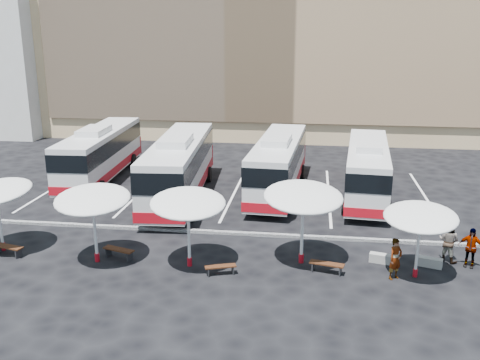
# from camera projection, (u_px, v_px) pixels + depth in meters

# --- Properties ---
(ground) EXTENTS (120.00, 120.00, 0.00)m
(ground) POSITION_uv_depth(u_px,v_px,m) (212.00, 237.00, 27.04)
(ground) COLOR black
(ground) RESTS_ON ground
(sandstone_building) EXTENTS (42.00, 18.25, 29.60)m
(sandstone_building) POSITION_uv_depth(u_px,v_px,m) (269.00, 3.00, 53.97)
(sandstone_building) COLOR tan
(sandstone_building) RESTS_ON ground
(curb_divider) EXTENTS (34.00, 0.25, 0.15)m
(curb_divider) POSITION_uv_depth(u_px,v_px,m) (214.00, 232.00, 27.50)
(curb_divider) COLOR black
(curb_divider) RESTS_ON ground
(bay_lines) EXTENTS (24.15, 12.00, 0.01)m
(bay_lines) POSITION_uv_depth(u_px,v_px,m) (235.00, 191.00, 34.67)
(bay_lines) COLOR white
(bay_lines) RESTS_ON ground
(bus_0) EXTENTS (3.25, 12.04, 3.78)m
(bus_0) POSITION_uv_depth(u_px,v_px,m) (101.00, 152.00, 37.11)
(bus_0) COLOR silver
(bus_0) RESTS_ON ground
(bus_1) EXTENTS (3.65, 12.91, 4.05)m
(bus_1) POSITION_uv_depth(u_px,v_px,m) (179.00, 165.00, 32.85)
(bus_1) COLOR silver
(bus_1) RESTS_ON ground
(bus_2) EXTENTS (3.29, 12.07, 3.79)m
(bus_2) POSITION_uv_depth(u_px,v_px,m) (278.00, 163.00, 34.06)
(bus_2) COLOR silver
(bus_2) RESTS_ON ground
(bus_3) EXTENTS (3.37, 11.54, 3.61)m
(bus_3) POSITION_uv_depth(u_px,v_px,m) (367.00, 168.00, 33.14)
(bus_3) COLOR silver
(bus_3) RESTS_ON ground
(sunshade_1) EXTENTS (3.84, 3.87, 3.47)m
(sunshade_1) POSITION_uv_depth(u_px,v_px,m) (93.00, 200.00, 23.42)
(sunshade_1) COLOR silver
(sunshade_1) RESTS_ON ground
(sunshade_2) EXTENTS (4.14, 4.17, 3.44)m
(sunshade_2) POSITION_uv_depth(u_px,v_px,m) (188.00, 203.00, 22.98)
(sunshade_2) COLOR silver
(sunshade_2) RESTS_ON ground
(sunshade_3) EXTENTS (4.24, 4.28, 3.65)m
(sunshade_3) POSITION_uv_depth(u_px,v_px,m) (303.00, 197.00, 23.26)
(sunshade_3) COLOR silver
(sunshade_3) RESTS_ON ground
(sunshade_4) EXTENTS (3.56, 3.59, 3.16)m
(sunshade_4) POSITION_uv_depth(u_px,v_px,m) (421.00, 217.00, 22.00)
(sunshade_4) COLOR silver
(sunshade_4) RESTS_ON ground
(wood_bench_0) EXTENTS (1.62, 0.78, 0.48)m
(wood_bench_0) POSITION_uv_depth(u_px,v_px,m) (8.00, 248.00, 24.75)
(wood_bench_0) COLOR black
(wood_bench_0) RESTS_ON ground
(wood_bench_1) EXTENTS (1.57, 0.85, 0.47)m
(wood_bench_1) POSITION_uv_depth(u_px,v_px,m) (119.00, 251.00, 24.46)
(wood_bench_1) COLOR black
(wood_bench_1) RESTS_ON ground
(wood_bench_2) EXTENTS (1.38, 0.77, 0.41)m
(wood_bench_2) POSITION_uv_depth(u_px,v_px,m) (220.00, 268.00, 22.83)
(wood_bench_2) COLOR black
(wood_bench_2) RESTS_ON ground
(wood_bench_3) EXTENTS (1.54, 0.72, 0.46)m
(wood_bench_3) POSITION_uv_depth(u_px,v_px,m) (327.00, 265.00, 22.99)
(wood_bench_3) COLOR black
(wood_bench_3) RESTS_ON ground
(conc_bench_0) EXTENTS (1.15, 0.62, 0.41)m
(conc_bench_0) POSITION_uv_depth(u_px,v_px,m) (382.00, 258.00, 24.03)
(conc_bench_0) COLOR gray
(conc_bench_0) RESTS_ON ground
(conc_bench_1) EXTENTS (1.16, 0.70, 0.41)m
(conc_bench_1) POSITION_uv_depth(u_px,v_px,m) (429.00, 262.00, 23.65)
(conc_bench_1) COLOR gray
(conc_bench_1) RESTS_ON ground
(passenger_0) EXTENTS (0.78, 0.74, 1.79)m
(passenger_0) POSITION_uv_depth(u_px,v_px,m) (395.00, 259.00, 22.31)
(passenger_0) COLOR black
(passenger_0) RESTS_ON ground
(passenger_1) EXTENTS (1.19, 1.16, 1.93)m
(passenger_1) POSITION_uv_depth(u_px,v_px,m) (449.00, 241.00, 23.98)
(passenger_1) COLOR black
(passenger_1) RESTS_ON ground
(passenger_2) EXTENTS (1.15, 0.83, 1.82)m
(passenger_2) POSITION_uv_depth(u_px,v_px,m) (470.00, 248.00, 23.44)
(passenger_2) COLOR black
(passenger_2) RESTS_ON ground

